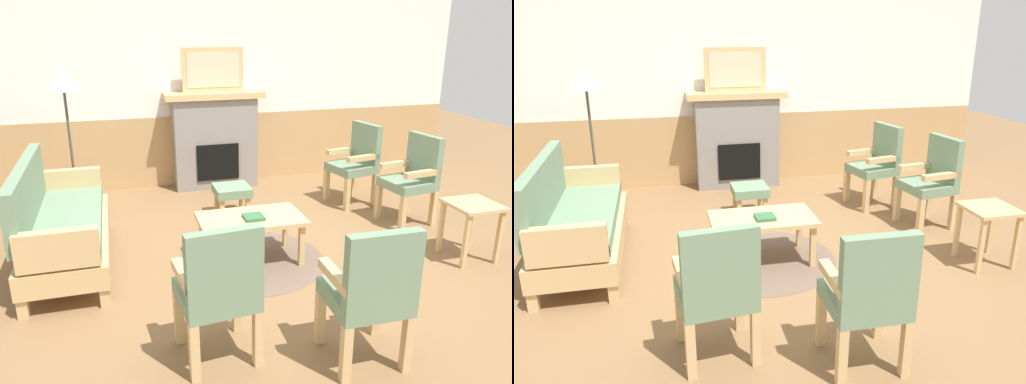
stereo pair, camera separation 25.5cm
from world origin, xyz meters
The scene contains 15 objects.
ground_plane centered at (0.00, 0.00, 0.00)m, with size 14.00×14.00×0.00m, color olive.
wall_back centered at (0.00, 2.60, 1.31)m, with size 7.20×0.14×2.70m.
fireplace centered at (0.00, 2.35, 0.65)m, with size 1.30×0.44×1.28m.
framed_picture centered at (0.00, 2.35, 1.56)m, with size 0.80×0.04×0.56m.
couch centered at (-1.82, 0.38, 0.40)m, with size 0.70×1.80×0.98m.
coffee_table centered at (-0.15, -0.01, 0.39)m, with size 0.96×0.56×0.44m.
round_rug centered at (-0.15, -0.01, 0.00)m, with size 1.38×1.38×0.01m, color brown.
book_on_table centered at (-0.14, -0.06, 0.46)m, with size 0.18×0.18×0.03m, color #33663D.
footstool centered at (-0.05, 1.17, 0.28)m, with size 0.40×0.40×0.36m.
armchair_near_fireplace centered at (1.54, 1.22, 0.54)m, with size 0.57×0.57×0.98m.
armchair_by_window_left centered at (1.84, 0.46, 0.54)m, with size 0.54×0.54×0.98m.
armchair_front_left centered at (0.17, -1.65, 0.54)m, with size 0.49×0.49×0.98m.
armchair_front_center centered at (-0.74, -1.36, 0.54)m, with size 0.52×0.52×0.98m.
side_table centered at (1.84, -0.51, 0.43)m, with size 0.44×0.44×0.55m.
floor_lamp_by_couch centered at (-1.78, 1.75, 1.45)m, with size 0.36×0.36×1.68m.
Camera 1 is at (-1.28, -4.08, 2.11)m, focal length 34.80 mm.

